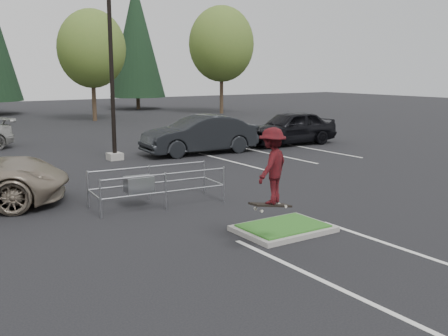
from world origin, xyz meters
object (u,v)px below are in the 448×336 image
decid_c (92,51)px  car_r_black (290,128)px  conif_c (136,39)px  skateboarder (271,166)px  decid_d (221,46)px  light_pole (111,53)px  cart_corral (143,184)px  car_r_charc (200,135)px

decid_c → car_r_black: (4.01, -18.33, -4.37)m
conif_c → skateboarder: bearing=-110.6°
conif_c → decid_c: bearing=-129.6°
decid_d → conif_c: bearing=113.5°
conif_c → car_r_black: size_ratio=2.41×
light_pole → decid_c: (5.49, 17.83, 0.69)m
light_pole → cart_corral: light_pole is taller
cart_corral → car_r_black: car_r_black is taller
light_pole → car_r_black: bearing=-3.0°
decid_d → conif_c: (-3.99, 9.17, 0.94)m
decid_d → cart_corral: 33.34m
light_pole → conif_c: 30.72m
decid_c → cart_corral: (-7.81, -25.80, -4.59)m
conif_c → skateboarder: size_ratio=7.12×
decid_d → skateboarder: decid_d is taller
skateboarder → car_r_black: (11.20, 12.50, -0.99)m
decid_c → car_r_charc: size_ratio=1.55×
decid_d → decid_c: bearing=-177.6°
skateboarder → light_pole: bearing=-125.6°
skateboarder → decid_c: bearing=-131.2°
light_pole → cart_corral: 9.16m
car_r_charc → car_r_black: size_ratio=1.04×
light_pole → skateboarder: bearing=-97.5°
car_r_charc → car_r_black: car_r_charc is taller
skateboarder → car_r_black: skateboarder is taller
conif_c → car_r_black: conif_c is taller
cart_corral → decid_d: bearing=57.8°
cart_corral → car_r_charc: 9.78m
cart_corral → car_r_black: 13.98m
cart_corral → skateboarder: (0.61, -5.04, 1.21)m
cart_corral → car_r_charc: size_ratio=0.71×
light_pole → decid_c: 18.67m
decid_c → decid_d: decid_d is taller
conif_c → light_pole: bearing=-116.1°
decid_d → car_r_black: (-7.99, -18.83, -5.03)m
car_r_black → skateboarder: bearing=-40.5°
car_r_charc → decid_d: bearing=148.5°
light_pole → car_r_black: size_ratio=1.95×
light_pole → decid_c: bearing=72.9°
decid_c → cart_corral: decid_c is taller
light_pole → cart_corral: size_ratio=2.65×
car_r_charc → cart_corral: bearing=-36.1°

